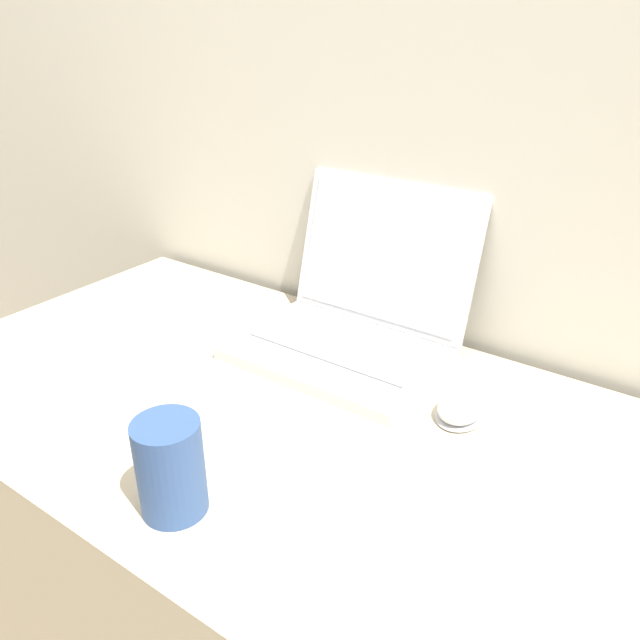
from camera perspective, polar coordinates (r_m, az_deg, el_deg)
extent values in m
cube|color=silver|center=(1.05, 10.99, 26.18)|extent=(7.00, 0.04, 2.50)
cube|color=beige|center=(1.15, -1.59, -23.60)|extent=(1.29, 0.65, 0.73)
cube|color=silver|center=(1.03, 1.55, -3.11)|extent=(0.33, 0.23, 0.02)
cube|color=gray|center=(1.04, 2.09, -2.16)|extent=(0.29, 0.13, 0.00)
cube|color=silver|center=(1.09, 5.97, 6.05)|extent=(0.33, 0.07, 0.24)
cube|color=white|center=(1.09, 5.82, 6.04)|extent=(0.31, 0.06, 0.22)
cylinder|color=#33518C|center=(0.74, -13.52, -12.97)|extent=(0.08, 0.08, 0.12)
cylinder|color=black|center=(0.70, -14.00, -9.47)|extent=(0.07, 0.07, 0.01)
ellipsoid|color=#B2B2B7|center=(0.92, 12.71, -8.45)|extent=(0.07, 0.09, 0.01)
ellipsoid|color=silver|center=(0.91, 12.80, -7.73)|extent=(0.06, 0.09, 0.03)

